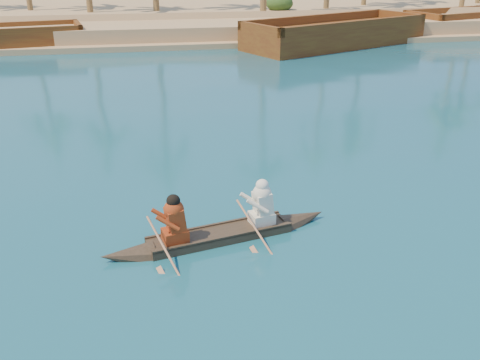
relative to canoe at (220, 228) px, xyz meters
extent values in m
plane|color=navy|center=(7.45, 3.46, -0.29)|extent=(160.00, 160.00, 0.00)
cube|color=tan|center=(7.45, 29.46, -0.17)|extent=(150.00, 8.00, 0.50)
cube|color=tan|center=(7.45, 51.46, 0.26)|extent=(150.00, 50.00, 1.50)
cube|color=brown|center=(12.01, 25.46, 0.21)|extent=(14.04, 9.55, 1.67)
cube|color=brown|center=(26.04, 30.46, 0.18)|extent=(13.05, 7.46, 1.55)
camera|label=1|loc=(-1.54, -10.64, 5.80)|focal=40.00mm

